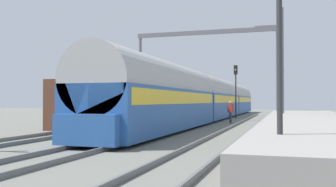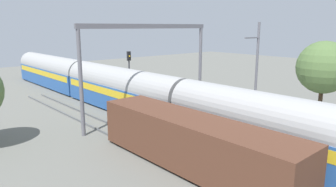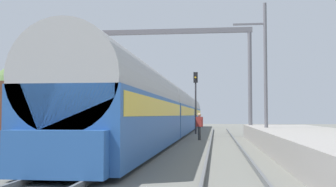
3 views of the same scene
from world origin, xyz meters
name	(u,v)px [view 3 (image 3 of 3)]	position (x,y,z in m)	size (l,w,h in m)	color
ground	(118,158)	(0.00, 0.00, 0.00)	(120.00, 120.00, 0.00)	slate
track_far_west	(15,155)	(-4.04, 0.00, 0.08)	(1.52, 60.00, 0.16)	#5A5C5E
track_west	(118,156)	(0.00, 0.00, 0.08)	(1.52, 60.00, 0.16)	#5A5C5E
track_east	(227,157)	(4.04, 0.00, 0.08)	(1.52, 60.00, 0.16)	#5A5C5E
platform	(322,144)	(7.86, 2.00, 0.45)	(4.40, 28.00, 0.90)	gray
passenger_train	(171,111)	(0.00, 18.48, 1.97)	(2.93, 49.20, 3.82)	#28569E
freight_car	(67,118)	(-4.04, 5.55, 1.47)	(2.80, 13.00, 2.70)	#563323
person_crossing	(199,124)	(2.57, 11.51, 1.03)	(0.46, 0.36, 1.73)	#363636
railway_signal_far	(196,94)	(1.92, 20.08, 3.36)	(0.36, 0.30, 5.27)	#2D2D33
catenary_gantry	(165,60)	(0.00, 14.39, 5.63)	(12.49, 0.28, 7.86)	slate
catenary_pole_east_mid	(265,70)	(6.40, 8.56, 4.15)	(1.90, 0.20, 8.00)	slate
tree_west_background	(18,89)	(-12.38, 16.75, 3.69)	(4.01, 4.01, 5.71)	#4C3826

